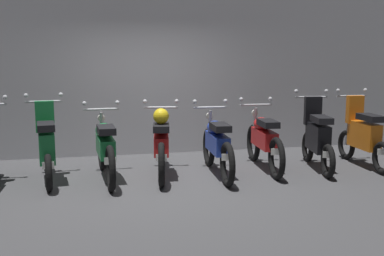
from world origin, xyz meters
The scene contains 9 objects.
ground_plane centered at (0.00, 0.00, 0.00)m, with size 80.00×80.00×0.00m, color #424244.
back_wall centered at (0.00, 2.20, 1.65)m, with size 16.00×0.30×3.30m, color #ADADB2.
motorbike_slot_2 centered at (-1.72, 0.45, 0.53)m, with size 0.59×1.68×1.29m.
motorbike_slot_3 centered at (-0.86, 0.35, 0.49)m, with size 0.59×1.95×1.15m.
motorbike_slot_4 centered at (0.00, 0.38, 0.53)m, with size 0.58×1.94×1.15m.
motorbike_slot_5 centered at (0.86, 0.23, 0.49)m, with size 0.59×1.95×1.15m.
motorbike_slot_6 centered at (1.72, 0.44, 0.49)m, with size 0.59×1.95×1.15m.
motorbike_slot_7 centered at (2.58, 0.26, 0.53)m, with size 0.58×1.67×1.29m.
motorbike_slot_8 centered at (3.43, 0.28, 0.53)m, with size 0.59×1.68×1.29m.
Camera 1 is at (-1.11, -6.82, 1.89)m, focal length 44.53 mm.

